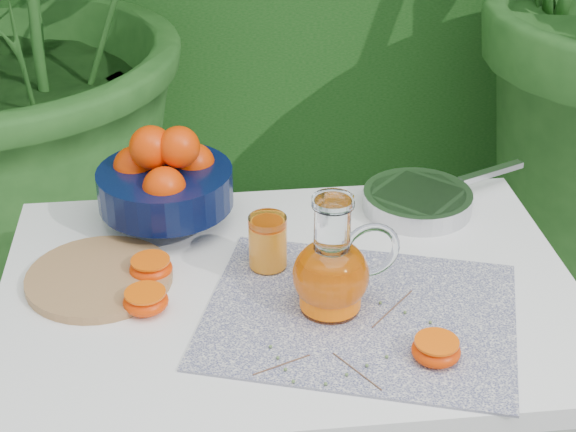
{
  "coord_description": "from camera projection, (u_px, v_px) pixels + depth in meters",
  "views": [
    {
      "loc": [
        -0.26,
        -1.32,
        1.62
      ],
      "look_at": [
        -0.11,
        -0.05,
        0.88
      ],
      "focal_mm": 55.0,
      "sensor_mm": 36.0,
      "label": 1
    }
  ],
  "objects": [
    {
      "name": "saute_pan",
      "position": [
        419.0,
        199.0,
        1.75
      ],
      "size": [
        0.39,
        0.28,
        0.04
      ],
      "color": "#B9B9BE",
      "rests_on": "white_table"
    },
    {
      "name": "fruit_bowl",
      "position": [
        165.0,
        179.0,
        1.67
      ],
      "size": [
        0.26,
        0.26,
        0.2
      ],
      "color": "black",
      "rests_on": "white_table"
    },
    {
      "name": "placemat",
      "position": [
        360.0,
        315.0,
        1.45
      ],
      "size": [
        0.6,
        0.53,
        0.0
      ],
      "primitive_type": "cube",
      "rotation": [
        0.0,
        0.0,
        -0.31
      ],
      "color": "#0B0F42",
      "rests_on": "white_table"
    },
    {
      "name": "juice_tumbler",
      "position": [
        268.0,
        243.0,
        1.55
      ],
      "size": [
        0.08,
        0.08,
        0.1
      ],
      "color": "white",
      "rests_on": "white_table"
    },
    {
      "name": "orange_halves",
      "position": [
        238.0,
        304.0,
        1.45
      ],
      "size": [
        0.54,
        0.37,
        0.04
      ],
      "color": "#E23302",
      "rests_on": "white_table"
    },
    {
      "name": "juice_pitcher",
      "position": [
        333.0,
        271.0,
        1.43
      ],
      "size": [
        0.19,
        0.14,
        0.21
      ],
      "color": "white",
      "rests_on": "white_table"
    },
    {
      "name": "thyme_sprigs",
      "position": [
        347.0,
        345.0,
        1.38
      ],
      "size": [
        0.3,
        0.25,
        0.01
      ],
      "color": "brown",
      "rests_on": "white_table"
    },
    {
      "name": "white_table",
      "position": [
        289.0,
        324.0,
        1.57
      ],
      "size": [
        1.0,
        0.7,
        0.75
      ],
      "color": "white",
      "rests_on": "ground"
    },
    {
      "name": "cutting_board",
      "position": [
        99.0,
        278.0,
        1.54
      ],
      "size": [
        0.27,
        0.27,
        0.02
      ],
      "primitive_type": "cylinder",
      "rotation": [
        0.0,
        0.0,
        0.06
      ],
      "color": "#AB7D4D",
      "rests_on": "white_table"
    }
  ]
}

